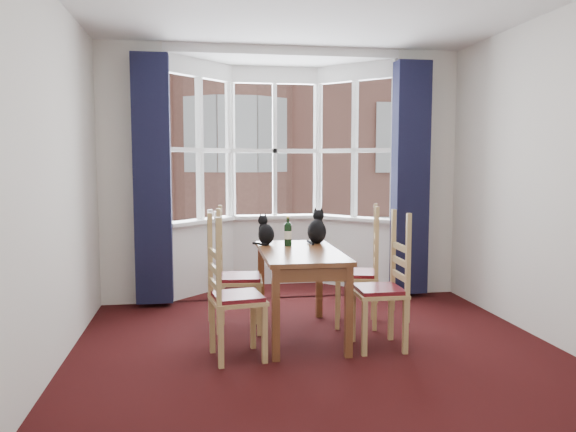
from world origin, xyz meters
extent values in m
plane|color=black|center=(0.00, 0.00, 0.00)|extent=(4.50, 4.50, 0.00)
plane|color=silver|center=(-2.00, 0.00, 1.40)|extent=(0.00, 4.50, 4.50)
plane|color=silver|center=(0.00, -2.25, 1.40)|extent=(4.00, 0.00, 4.00)
cube|color=silver|center=(-1.65, 2.25, 1.40)|extent=(0.70, 0.12, 2.80)
cube|color=silver|center=(1.65, 2.25, 1.40)|extent=(0.70, 0.12, 2.80)
cube|color=#171834|center=(-1.42, 2.07, 1.35)|extent=(0.38, 0.22, 2.60)
cube|color=#171834|center=(1.42, 2.07, 1.35)|extent=(0.38, 0.22, 2.60)
cube|color=brown|center=(-0.07, 0.80, 0.75)|extent=(0.70, 1.28, 0.04)
cube|color=brown|center=(-0.37, 0.22, 0.37)|extent=(0.06, 0.06, 0.73)
cube|color=brown|center=(-0.35, 1.39, 0.37)|extent=(0.06, 0.06, 0.73)
cube|color=brown|center=(0.21, 0.22, 0.37)|extent=(0.06, 0.06, 0.73)
cube|color=brown|center=(0.23, 1.38, 0.37)|extent=(0.06, 0.06, 0.73)
cube|color=tan|center=(-0.65, 0.34, 0.48)|extent=(0.46, 0.48, 0.06)
cube|color=#590F16|center=(-0.65, 0.34, 0.49)|extent=(0.41, 0.43, 0.03)
cube|color=tan|center=(-0.58, 1.07, 0.48)|extent=(0.43, 0.45, 0.06)
cube|color=#590F16|center=(-0.58, 1.07, 0.49)|extent=(0.39, 0.41, 0.03)
cube|color=tan|center=(0.52, 0.40, 0.48)|extent=(0.41, 0.43, 0.06)
cube|color=#590F16|center=(0.52, 0.40, 0.49)|extent=(0.36, 0.38, 0.03)
cube|color=tan|center=(0.52, 1.08, 0.48)|extent=(0.50, 0.51, 0.06)
cube|color=#590F16|center=(0.52, 1.08, 0.49)|extent=(0.45, 0.46, 0.03)
ellipsoid|color=black|center=(-0.32, 1.20, 0.86)|extent=(0.21, 0.24, 0.20)
sphere|color=black|center=(-0.35, 1.27, 0.99)|extent=(0.12, 0.12, 0.09)
cone|color=black|center=(-0.37, 1.26, 1.04)|extent=(0.04, 0.04, 0.04)
cone|color=black|center=(-0.32, 1.28, 1.04)|extent=(0.04, 0.04, 0.04)
ellipsoid|color=black|center=(0.16, 1.22, 0.88)|extent=(0.25, 0.28, 0.23)
sphere|color=black|center=(0.19, 1.29, 1.03)|extent=(0.14, 0.14, 0.11)
cone|color=black|center=(0.17, 1.30, 1.08)|extent=(0.05, 0.05, 0.05)
cone|color=black|center=(0.22, 1.28, 1.08)|extent=(0.05, 0.05, 0.05)
cylinder|color=black|center=(-0.14, 1.08, 0.87)|extent=(0.07, 0.07, 0.20)
sphere|color=black|center=(-0.14, 1.08, 0.96)|extent=(0.06, 0.06, 0.06)
cylinder|color=black|center=(-0.14, 1.08, 1.00)|extent=(0.03, 0.03, 0.08)
cylinder|color=gold|center=(-0.14, 1.08, 1.04)|extent=(0.03, 0.03, 0.02)
cylinder|color=silver|center=(-0.14, 1.08, 0.87)|extent=(0.07, 0.07, 0.07)
cylinder|color=white|center=(-0.82, 2.60, 0.93)|extent=(0.06, 0.06, 0.12)
cylinder|color=white|center=(-0.74, 2.63, 0.92)|extent=(0.06, 0.06, 0.09)
plane|color=#333335|center=(0.00, 32.25, -6.00)|extent=(80.00, 80.00, 0.00)
cube|color=#9F6252|center=(0.00, 14.25, 1.00)|extent=(18.00, 6.00, 14.00)
cylinder|color=#9F6252|center=(0.00, 11.25, 1.00)|extent=(3.20, 3.20, 14.00)
camera|label=1|loc=(-0.94, -3.97, 1.55)|focal=35.00mm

